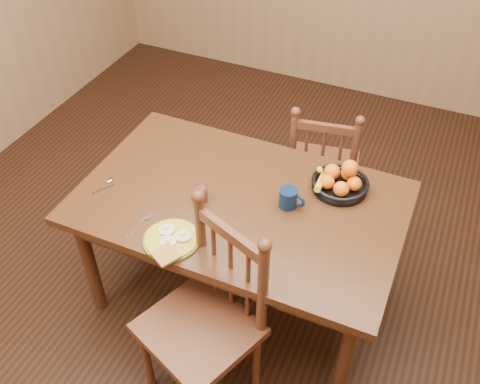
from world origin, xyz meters
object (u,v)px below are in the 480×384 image
at_px(dining_table, 240,212).
at_px(chair_far, 322,169).
at_px(breakfast_plate, 171,240).
at_px(fruit_bowl, 340,181).
at_px(chair_near, 206,321).
at_px(coffee_mug, 289,198).

xyz_separation_m(dining_table, chair_far, (0.22, 0.75, -0.21)).
xyz_separation_m(breakfast_plate, fruit_bowl, (0.60, 0.67, 0.03)).
relative_size(chair_far, breakfast_plate, 3.05).
distance_m(chair_far, fruit_bowl, 0.62).
bearing_deg(chair_near, chair_far, 105.61).
relative_size(dining_table, breakfast_plate, 5.23).
bearing_deg(chair_far, breakfast_plate, 61.32).
distance_m(chair_far, coffee_mug, 0.78).
distance_m(dining_table, chair_near, 0.59).
bearing_deg(breakfast_plate, chair_far, 71.03).
relative_size(dining_table, chair_far, 1.71).
height_order(dining_table, fruit_bowl, fruit_bowl).
relative_size(chair_near, coffee_mug, 7.76).
distance_m(breakfast_plate, coffee_mug, 0.60).
bearing_deg(dining_table, chair_near, -81.98).
bearing_deg(coffee_mug, dining_table, -167.00).
distance_m(chair_near, coffee_mug, 0.70).
distance_m(chair_far, breakfast_plate, 1.24).
bearing_deg(fruit_bowl, chair_near, -112.50).
bearing_deg(dining_table, coffee_mug, 13.00).
height_order(chair_far, chair_near, chair_near).
height_order(chair_far, fruit_bowl, chair_far).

